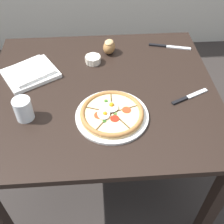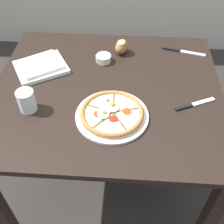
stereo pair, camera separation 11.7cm
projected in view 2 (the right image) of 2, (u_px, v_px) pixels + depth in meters
The scene contains 9 objects.
ground_plane at pixel (109, 171), 1.91m from camera, with size 12.00×12.00×0.00m, color #2D2826.
dining_table at pixel (108, 103), 1.45m from camera, with size 1.12×0.99×0.75m.
pizza at pixel (112, 114), 1.23m from camera, with size 0.32×0.32×0.05m.
ramekin_bowl at pixel (104, 58), 1.52m from camera, with size 0.09×0.09×0.04m.
napkin_folded at pixel (41, 66), 1.47m from camera, with size 0.33×0.31×0.04m.
bread_piece_near at pixel (121, 47), 1.56m from camera, with size 0.09×0.10×0.08m.
knife_main at pixel (183, 52), 1.59m from camera, with size 0.24×0.08×0.01m.
knife_spare at pixel (195, 104), 1.29m from camera, with size 0.19×0.10×0.01m.
water_glass at pixel (27, 102), 1.24m from camera, with size 0.08×0.08×0.10m.
Camera 2 is at (0.09, -1.04, 1.65)m, focal length 45.00 mm.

